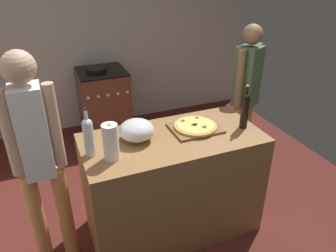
{
  "coord_description": "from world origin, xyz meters",
  "views": [
    {
      "loc": [
        -0.91,
        -1.45,
        2.2
      ],
      "look_at": [
        -0.03,
        0.69,
        0.99
      ],
      "focal_mm": 34.5,
      "sensor_mm": 36.0,
      "label": 1
    }
  ],
  "objects_px": {
    "wine_bottle_green": "(88,135)",
    "stove": "(104,103)",
    "wine_bottle_dark": "(245,109)",
    "mixing_bowl": "(137,130)",
    "paper_towel_roll": "(111,142)",
    "pizza": "(195,126)",
    "person_in_stripes": "(38,157)",
    "person_in_red": "(246,93)"
  },
  "relations": [
    {
      "from": "wine_bottle_green",
      "to": "stove",
      "type": "bearing_deg",
      "value": 76.25
    },
    {
      "from": "wine_bottle_dark",
      "to": "mixing_bowl",
      "type": "bearing_deg",
      "value": 171.01
    },
    {
      "from": "paper_towel_roll",
      "to": "pizza",
      "type": "bearing_deg",
      "value": 12.99
    },
    {
      "from": "wine_bottle_green",
      "to": "person_in_stripes",
      "type": "bearing_deg",
      "value": 176.49
    },
    {
      "from": "pizza",
      "to": "paper_towel_roll",
      "type": "height_order",
      "value": "paper_towel_roll"
    },
    {
      "from": "mixing_bowl",
      "to": "person_in_red",
      "type": "relative_size",
      "value": 0.17
    },
    {
      "from": "pizza",
      "to": "person_in_red",
      "type": "distance_m",
      "value": 0.96
    },
    {
      "from": "mixing_bowl",
      "to": "person_in_red",
      "type": "bearing_deg",
      "value": 19.6
    },
    {
      "from": "mixing_bowl",
      "to": "paper_towel_roll",
      "type": "height_order",
      "value": "paper_towel_roll"
    },
    {
      "from": "pizza",
      "to": "stove",
      "type": "bearing_deg",
      "value": 101.07
    },
    {
      "from": "wine_bottle_green",
      "to": "person_in_stripes",
      "type": "xyz_separation_m",
      "value": [
        -0.35,
        0.02,
        -0.1
      ]
    },
    {
      "from": "paper_towel_roll",
      "to": "stove",
      "type": "bearing_deg",
      "value": 80.32
    },
    {
      "from": "wine_bottle_dark",
      "to": "person_in_stripes",
      "type": "distance_m",
      "value": 1.61
    },
    {
      "from": "pizza",
      "to": "mixing_bowl",
      "type": "xyz_separation_m",
      "value": [
        -0.5,
        0.01,
        0.05
      ]
    },
    {
      "from": "paper_towel_roll",
      "to": "person_in_red",
      "type": "relative_size",
      "value": 0.17
    },
    {
      "from": "pizza",
      "to": "person_in_red",
      "type": "height_order",
      "value": "person_in_red"
    },
    {
      "from": "wine_bottle_dark",
      "to": "paper_towel_roll",
      "type": "bearing_deg",
      "value": -177.61
    },
    {
      "from": "stove",
      "to": "person_in_red",
      "type": "xyz_separation_m",
      "value": [
        1.2,
        -1.46,
        0.5
      ]
    },
    {
      "from": "person_in_stripes",
      "to": "person_in_red",
      "type": "relative_size",
      "value": 1.05
    },
    {
      "from": "pizza",
      "to": "wine_bottle_dark",
      "type": "distance_m",
      "value": 0.42
    },
    {
      "from": "person_in_stripes",
      "to": "wine_bottle_green",
      "type": "bearing_deg",
      "value": -3.51
    },
    {
      "from": "pizza",
      "to": "wine_bottle_dark",
      "type": "relative_size",
      "value": 0.94
    },
    {
      "from": "pizza",
      "to": "wine_bottle_green",
      "type": "height_order",
      "value": "wine_bottle_green"
    },
    {
      "from": "pizza",
      "to": "stove",
      "type": "relative_size",
      "value": 0.37
    },
    {
      "from": "paper_towel_roll",
      "to": "wine_bottle_dark",
      "type": "bearing_deg",
      "value": 2.39
    },
    {
      "from": "wine_bottle_dark",
      "to": "wine_bottle_green",
      "type": "bearing_deg",
      "value": 177.24
    },
    {
      "from": "person_in_red",
      "to": "wine_bottle_green",
      "type": "bearing_deg",
      "value": -162.04
    },
    {
      "from": "wine_bottle_green",
      "to": "wine_bottle_dark",
      "type": "relative_size",
      "value": 0.99
    },
    {
      "from": "mixing_bowl",
      "to": "stove",
      "type": "relative_size",
      "value": 0.29
    },
    {
      "from": "pizza",
      "to": "wine_bottle_dark",
      "type": "xyz_separation_m",
      "value": [
        0.38,
        -0.12,
        0.14
      ]
    },
    {
      "from": "wine_bottle_green",
      "to": "wine_bottle_dark",
      "type": "bearing_deg",
      "value": -2.76
    },
    {
      "from": "pizza",
      "to": "stove",
      "type": "height_order",
      "value": "pizza"
    },
    {
      "from": "paper_towel_roll",
      "to": "person_in_stripes",
      "type": "height_order",
      "value": "person_in_stripes"
    },
    {
      "from": "stove",
      "to": "person_in_stripes",
      "type": "distance_m",
      "value": 2.22
    },
    {
      "from": "mixing_bowl",
      "to": "wine_bottle_dark",
      "type": "xyz_separation_m",
      "value": [
        0.88,
        -0.14,
        0.08
      ]
    },
    {
      "from": "wine_bottle_green",
      "to": "paper_towel_roll",
      "type": "bearing_deg",
      "value": -39.37
    },
    {
      "from": "person_in_red",
      "to": "pizza",
      "type": "bearing_deg",
      "value": -149.49
    },
    {
      "from": "person_in_stripes",
      "to": "person_in_red",
      "type": "xyz_separation_m",
      "value": [
        2.04,
        0.53,
        -0.04
      ]
    },
    {
      "from": "pizza",
      "to": "stove",
      "type": "xyz_separation_m",
      "value": [
        -0.38,
        1.94,
        -0.51
      ]
    },
    {
      "from": "mixing_bowl",
      "to": "person_in_red",
      "type": "distance_m",
      "value": 1.41
    },
    {
      "from": "pizza",
      "to": "person_in_stripes",
      "type": "bearing_deg",
      "value": -178.02
    },
    {
      "from": "pizza",
      "to": "person_in_stripes",
      "type": "height_order",
      "value": "person_in_stripes"
    }
  ]
}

